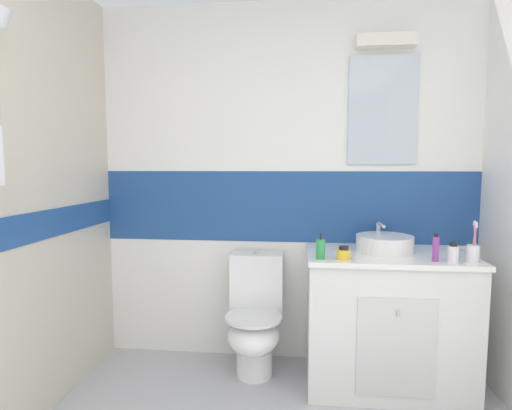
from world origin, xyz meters
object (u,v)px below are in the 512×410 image
(lotion_bottle_short, at_px, (453,253))
(toilet, at_px, (255,319))
(hair_gel_jar, at_px, (344,253))
(sink_basin, at_px, (384,243))
(toothpaste_tube_upright, at_px, (436,248))
(toothbrush_cup, at_px, (473,251))
(soap_dispenser, at_px, (321,249))

(lotion_bottle_short, bearing_deg, toilet, 166.69)
(hair_gel_jar, bearing_deg, toilet, 154.28)
(sink_basin, bearing_deg, toothpaste_tube_upright, -46.52)
(hair_gel_jar, xyz_separation_m, lotion_bottle_short, (0.60, -0.01, 0.02))
(sink_basin, distance_m, toilet, 0.98)
(toothbrush_cup, relative_size, lotion_bottle_short, 2.07)
(toilet, height_order, toothbrush_cup, toothbrush_cup)
(soap_dispenser, height_order, lotion_bottle_short, soap_dispenser)
(toothpaste_tube_upright, distance_m, lotion_bottle_short, 0.09)
(sink_basin, relative_size, lotion_bottle_short, 3.52)
(toilet, bearing_deg, hair_gel_jar, -25.72)
(toilet, height_order, hair_gel_jar, hair_gel_jar)
(soap_dispenser, relative_size, toothpaste_tube_upright, 0.98)
(toilet, bearing_deg, lotion_bottle_short, -13.31)
(soap_dispenser, distance_m, hair_gel_jar, 0.13)
(toilet, relative_size, toothbrush_cup, 3.45)
(soap_dispenser, bearing_deg, toothbrush_cup, 0.58)
(toothbrush_cup, height_order, hair_gel_jar, toothbrush_cup)
(toilet, xyz_separation_m, toothbrush_cup, (1.25, -0.26, 0.54))
(sink_basin, height_order, toothpaste_tube_upright, sink_basin)
(sink_basin, xyz_separation_m, soap_dispenser, (-0.41, -0.25, 0.00))
(soap_dispenser, bearing_deg, toilet, 147.33)
(sink_basin, relative_size, soap_dispenser, 2.54)
(toothbrush_cup, bearing_deg, sink_basin, 150.49)
(sink_basin, height_order, soap_dispenser, sink_basin)
(sink_basin, height_order, lotion_bottle_short, sink_basin)
(toothpaste_tube_upright, xyz_separation_m, lotion_bottle_short, (0.09, -0.02, -0.02))
(sink_basin, bearing_deg, soap_dispenser, -148.45)
(hair_gel_jar, relative_size, toothpaste_tube_upright, 0.49)
(toothpaste_tube_upright, relative_size, lotion_bottle_short, 1.42)
(hair_gel_jar, height_order, lotion_bottle_short, lotion_bottle_short)
(hair_gel_jar, distance_m, toothpaste_tube_upright, 0.51)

